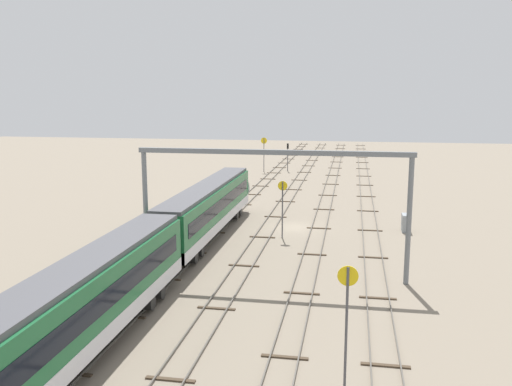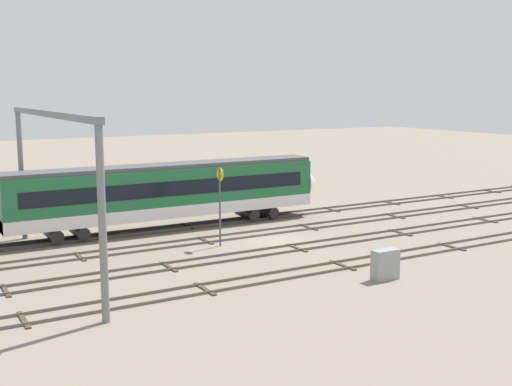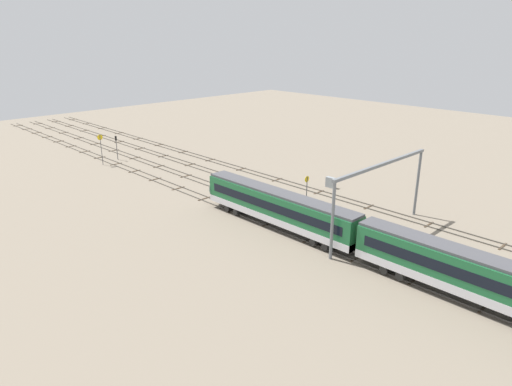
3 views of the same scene
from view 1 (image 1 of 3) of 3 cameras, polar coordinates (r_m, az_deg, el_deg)
The scene contains 11 objects.
ground_plane at distance 54.83m, azimuth 3.98°, elevation -3.61°, with size 208.04×208.04×0.00m, color gray.
track_near_foreground at distance 54.57m, azimuth 11.80°, elevation -3.80°, with size 192.04×2.40×0.16m.
track_second_near at distance 54.62m, azimuth 6.58°, elevation -3.63°, with size 192.04×2.40×0.16m.
track_middle at distance 55.12m, azimuth 1.41°, elevation -3.44°, with size 192.04×2.40×0.16m.
track_with_train at distance 56.06m, azimuth -3.63°, elevation -3.23°, with size 192.04×2.40×0.16m.
overhead_gantry at distance 38.77m, azimuth 1.68°, elevation 1.16°, with size 0.40×19.66×9.28m.
speed_sign_near_foreground at distance 50.20m, azimuth 2.78°, elevation -0.91°, with size 0.14×0.88×5.32m.
speed_sign_mid_trackside at distance 93.77m, azimuth 0.83°, elevation 4.60°, with size 0.14×1.06×5.87m.
speed_sign_far_trackside at distance 24.77m, azimuth 9.45°, elevation -12.16°, with size 0.14×0.91×5.82m.
signal_light_trackside_departure at distance 94.79m, azimuth 3.33°, elevation 4.17°, with size 0.31×0.32×4.79m.
relay_cabinet at distance 54.92m, azimuth 15.32°, elevation -3.02°, with size 1.58×0.69×1.70m.
Camera 1 is at (-52.96, -5.54, 13.10)m, focal length 38.36 mm.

